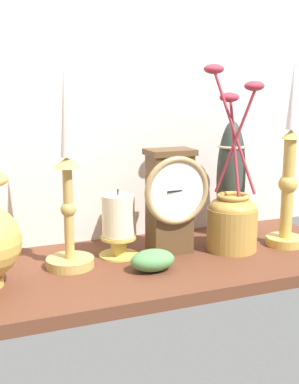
# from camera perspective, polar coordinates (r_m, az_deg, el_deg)

# --- Properties ---
(ground_plane) EXTENTS (1.00, 0.36, 0.02)m
(ground_plane) POSITION_cam_1_polar(r_m,az_deg,el_deg) (1.02, -3.27, -8.65)
(ground_plane) COLOR #59301F
(back_wall) EXTENTS (1.20, 0.02, 0.65)m
(back_wall) POSITION_cam_1_polar(r_m,az_deg,el_deg) (1.13, -6.54, 10.78)
(back_wall) COLOR silver
(back_wall) RESTS_ON ground_plane
(mantel_clock) EXTENTS (0.14, 0.08, 0.22)m
(mantel_clock) POSITION_cam_1_polar(r_m,az_deg,el_deg) (1.05, 2.40, -0.74)
(mantel_clock) COLOR brown
(mantel_clock) RESTS_ON ground_plane
(candlestick_tall_left) EXTENTS (0.09, 0.09, 0.39)m
(candlestick_tall_left) POSITION_cam_1_polar(r_m,az_deg,el_deg) (0.98, -8.99, -1.47)
(candlestick_tall_left) COLOR tan
(candlestick_tall_left) RESTS_ON ground_plane
(candlestick_tall_center) EXTENTS (0.08, 0.08, 0.40)m
(candlestick_tall_center) POSITION_cam_1_polar(r_m,az_deg,el_deg) (1.14, 15.10, 1.08)
(candlestick_tall_center) COLOR gold
(candlestick_tall_center) RESTS_ON ground_plane
(brass_vase_jar) EXTENTS (0.11, 0.11, 0.38)m
(brass_vase_jar) POSITION_cam_1_polar(r_m,az_deg,el_deg) (1.10, 9.02, -2.41)
(brass_vase_jar) COLOR #AF843B
(brass_vase_jar) RESTS_ON ground_plane
(pillar_candle_front) EXTENTS (0.08, 0.08, 0.14)m
(pillar_candle_front) POSITION_cam_1_polar(r_m,az_deg,el_deg) (1.04, -3.47, -3.51)
(pillar_candle_front) COLOR gold
(pillar_candle_front) RESTS_ON ground_plane
(tall_ceramic_vase) EXTENTS (0.07, 0.07, 0.26)m
(tall_ceramic_vase) POSITION_cam_1_polar(r_m,az_deg,el_deg) (1.19, 9.00, 1.50)
(tall_ceramic_vase) COLOR #2E3932
(tall_ceramic_vase) RESTS_ON ground_plane
(ivy_sprig) EXTENTS (0.09, 0.06, 0.04)m
(ivy_sprig) POSITION_cam_1_polar(r_m,az_deg,el_deg) (0.98, 0.35, -7.57)
(ivy_sprig) COLOR #50864C
(ivy_sprig) RESTS_ON ground_plane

